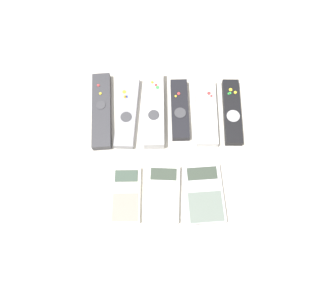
% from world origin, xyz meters
% --- Properties ---
extents(ground_plane, '(3.00, 3.00, 0.00)m').
position_xyz_m(ground_plane, '(0.00, 0.00, 0.00)').
color(ground_plane, beige).
extents(remote_0, '(0.06, 0.20, 0.02)m').
position_xyz_m(remote_0, '(-0.16, 0.13, 0.01)').
color(remote_0, '#333338').
rests_on(remote_0, ground_plane).
extents(remote_1, '(0.06, 0.19, 0.02)m').
position_xyz_m(remote_1, '(-0.10, 0.12, 0.01)').
color(remote_1, gray).
rests_on(remote_1, ground_plane).
extents(remote_2, '(0.05, 0.20, 0.03)m').
position_xyz_m(remote_2, '(-0.03, 0.13, 0.01)').
color(remote_2, '#B7B7BC').
rests_on(remote_2, ground_plane).
extents(remote_3, '(0.04, 0.16, 0.02)m').
position_xyz_m(remote_3, '(0.03, 0.13, 0.01)').
color(remote_3, black).
rests_on(remote_3, ground_plane).
extents(remote_4, '(0.05, 0.17, 0.02)m').
position_xyz_m(remote_4, '(0.10, 0.12, 0.01)').
color(remote_4, silver).
rests_on(remote_4, ground_plane).
extents(remote_5, '(0.04, 0.17, 0.02)m').
position_xyz_m(remote_5, '(0.16, 0.12, 0.01)').
color(remote_5, black).
rests_on(remote_5, ground_plane).
extents(calculator_0, '(0.06, 0.12, 0.01)m').
position_xyz_m(calculator_0, '(-0.09, -0.08, 0.01)').
color(calculator_0, beige).
rests_on(calculator_0, ground_plane).
extents(calculator_1, '(0.08, 0.13, 0.02)m').
position_xyz_m(calculator_1, '(-0.01, -0.08, 0.01)').
color(calculator_1, silver).
rests_on(calculator_1, ground_plane).
extents(calculator_2, '(0.09, 0.14, 0.02)m').
position_xyz_m(calculator_2, '(0.08, -0.08, 0.01)').
color(calculator_2, '#B2B2B7').
rests_on(calculator_2, ground_plane).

